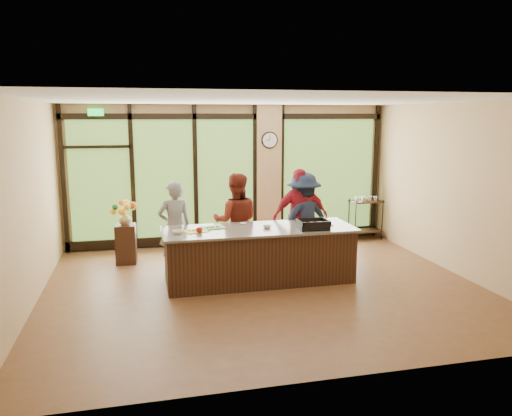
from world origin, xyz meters
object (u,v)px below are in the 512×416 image
cook_right (303,219)px  bar_cart (366,214)px  roasting_pan (313,226)px  cook_left (175,227)px  island_base (259,256)px  flower_stand (126,244)px

cook_right → bar_cart: size_ratio=1.79×
cook_right → roasting_pan: cook_right is taller
cook_left → roasting_pan: bearing=143.7°
island_base → flower_stand: (-2.21, 1.60, -0.07)m
cook_right → roasting_pan: 1.03m
roasting_pan → flower_stand: bearing=151.8°
flower_stand → bar_cart: bar_cart is taller
cook_right → flower_stand: bearing=-30.6°
cook_left → roasting_pan: 2.46m
roasting_pan → island_base: bearing=165.9°
roasting_pan → bar_cart: roasting_pan is taller
bar_cart → island_base: bearing=-147.0°
cook_left → flower_stand: cook_left is taller
cook_left → roasting_pan: (2.19, -1.12, 0.14)m
cook_right → roasting_pan: (-0.17, -1.01, 0.09)m
island_base → cook_left: (-1.34, 0.86, 0.38)m
island_base → flower_stand: island_base is taller
flower_stand → cook_left: bearing=-36.5°
flower_stand → cook_right: bearing=-10.9°
cook_right → roasting_pan: bearing=64.5°
cook_left → cook_right: 2.36m
cook_left → flower_stand: bearing=-49.4°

